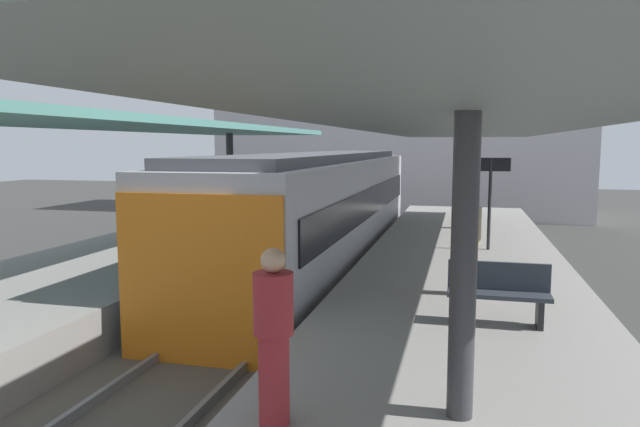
# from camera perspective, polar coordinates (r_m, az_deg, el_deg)

# --- Properties ---
(ground_plane) EXTENTS (80.00, 80.00, 0.00)m
(ground_plane) POSITION_cam_1_polar(r_m,az_deg,el_deg) (11.39, -6.12, -11.18)
(ground_plane) COLOR #383835
(platform_left) EXTENTS (4.40, 28.00, 1.00)m
(platform_left) POSITION_cam_1_polar(r_m,az_deg,el_deg) (13.03, -22.16, -7.07)
(platform_left) COLOR gray
(platform_left) RESTS_ON ground_plane
(platform_right) EXTENTS (4.40, 28.00, 1.00)m
(platform_right) POSITION_cam_1_polar(r_m,az_deg,el_deg) (10.59, 13.82, -9.90)
(platform_right) COLOR gray
(platform_right) RESTS_ON ground_plane
(track_ballast) EXTENTS (3.20, 28.00, 0.20)m
(track_ballast) POSITION_cam_1_polar(r_m,az_deg,el_deg) (11.36, -6.13, -10.70)
(track_ballast) COLOR #59544C
(track_ballast) RESTS_ON ground_plane
(rail_near_side) EXTENTS (0.08, 28.00, 0.14)m
(rail_near_side) POSITION_cam_1_polar(r_m,az_deg,el_deg) (11.57, -9.53, -9.55)
(rail_near_side) COLOR slate
(rail_near_side) RESTS_ON track_ballast
(rail_far_side) EXTENTS (0.08, 28.00, 0.14)m
(rail_far_side) POSITION_cam_1_polar(r_m,az_deg,el_deg) (11.09, -2.59, -10.18)
(rail_far_side) COLOR slate
(rail_far_side) RESTS_ON track_ballast
(commuter_train) EXTENTS (2.78, 15.06, 3.10)m
(commuter_train) POSITION_cam_1_polar(r_m,az_deg,el_deg) (15.73, 0.11, 0.29)
(commuter_train) COLOR #ADADB2
(commuter_train) RESTS_ON track_ballast
(canopy_left) EXTENTS (4.18, 21.00, 3.06)m
(canopy_left) POSITION_cam_1_polar(r_m,az_deg,el_deg) (13.83, -19.34, 8.23)
(canopy_left) COLOR #333335
(canopy_left) RESTS_ON platform_left
(canopy_right) EXTENTS (4.18, 21.00, 2.96)m
(canopy_right) POSITION_cam_1_polar(r_m,az_deg,el_deg) (11.56, 14.34, 8.27)
(canopy_right) COLOR #333335
(canopy_right) RESTS_ON platform_right
(platform_bench) EXTENTS (1.40, 0.41, 0.86)m
(platform_bench) POSITION_cam_1_polar(r_m,az_deg,el_deg) (8.54, 17.23, -7.35)
(platform_bench) COLOR black
(platform_bench) RESTS_ON platform_right
(platform_sign) EXTENTS (0.90, 0.08, 2.21)m
(platform_sign) POSITION_cam_1_polar(r_m,az_deg,el_deg) (14.32, 16.50, 2.97)
(platform_sign) COLOR #262628
(platform_sign) RESTS_ON platform_right
(passenger_near_bench) EXTENTS (0.36, 0.36, 1.70)m
(passenger_near_bench) POSITION_cam_1_polar(r_m,az_deg,el_deg) (9.94, 14.59, -2.82)
(passenger_near_bench) COLOR maroon
(passenger_near_bench) RESTS_ON platform_right
(passenger_mid_platform) EXTENTS (0.36, 0.36, 1.61)m
(passenger_mid_platform) POSITION_cam_1_polar(r_m,az_deg,el_deg) (5.24, -4.61, -11.82)
(passenger_mid_platform) COLOR maroon
(passenger_mid_platform) RESTS_ON platform_right
(station_building_backdrop) EXTENTS (18.00, 6.00, 11.00)m
(station_building_backdrop) POSITION_cam_1_polar(r_m,az_deg,el_deg) (30.41, 7.91, 10.46)
(station_building_backdrop) COLOR #B7B2B7
(station_building_backdrop) RESTS_ON ground_plane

